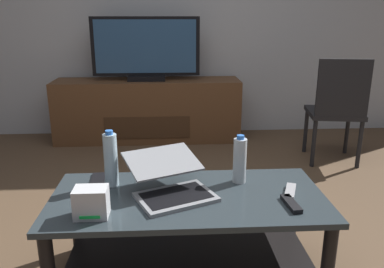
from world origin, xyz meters
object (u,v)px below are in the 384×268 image
(router_box, at_px, (91,202))
(television, at_px, (146,50))
(water_bottle_far, at_px, (240,160))
(coffee_table, at_px, (188,221))
(dining_chair, at_px, (337,107))
(tv_remote, at_px, (291,204))
(media_cabinet, at_px, (148,110))
(cell_phone, at_px, (98,178))
(laptop, at_px, (170,182))
(water_bottle_near, at_px, (111,160))
(soundbar_remote, at_px, (290,191))

(router_box, bearing_deg, television, 87.43)
(television, xyz_separation_m, router_box, (-0.11, -2.45, -0.42))
(television, distance_m, water_bottle_far, 2.24)
(coffee_table, bearing_deg, television, 97.61)
(coffee_table, xyz_separation_m, dining_chair, (1.35, 1.50, 0.20))
(coffee_table, relative_size, dining_chair, 1.39)
(coffee_table, bearing_deg, tv_remote, -16.13)
(coffee_table, distance_m, media_cabinet, 2.32)
(coffee_table, bearing_deg, dining_chair, 48.00)
(water_bottle_far, bearing_deg, cell_phone, 174.22)
(television, bearing_deg, laptop, -84.38)
(television, bearing_deg, router_box, -92.57)
(coffee_table, xyz_separation_m, laptop, (-0.08, 0.02, 0.20))
(television, xyz_separation_m, tv_remote, (0.76, -2.41, -0.47))
(router_box, height_order, tv_remote, router_box)
(laptop, distance_m, water_bottle_far, 0.37)
(water_bottle_near, distance_m, water_bottle_far, 0.64)
(dining_chair, bearing_deg, cell_phone, -144.56)
(television, relative_size, cell_phone, 7.63)
(cell_phone, distance_m, soundbar_remote, 0.97)
(television, relative_size, router_box, 7.61)
(cell_phone, bearing_deg, tv_remote, -25.03)
(laptop, bearing_deg, water_bottle_near, 157.69)
(television, bearing_deg, coffee_table, -82.39)
(water_bottle_far, height_order, tv_remote, water_bottle_far)
(television, relative_size, laptop, 2.15)
(laptop, bearing_deg, tv_remote, -15.97)
(television, relative_size, soundbar_remote, 6.67)
(dining_chair, distance_m, water_bottle_near, 2.20)
(coffee_table, bearing_deg, water_bottle_near, 159.23)
(coffee_table, distance_m, cell_phone, 0.52)
(water_bottle_near, xyz_separation_m, tv_remote, (0.83, -0.27, -0.13))
(soundbar_remote, bearing_deg, dining_chair, 81.52)
(coffee_table, bearing_deg, media_cabinet, 97.54)
(media_cabinet, bearing_deg, dining_chair, -25.70)
(television, height_order, laptop, television)
(coffee_table, relative_size, laptop, 2.59)
(television, xyz_separation_m, water_bottle_near, (-0.07, -2.14, -0.35))
(media_cabinet, relative_size, tv_remote, 11.79)
(water_bottle_near, xyz_separation_m, cell_phone, (-0.08, 0.07, -0.13))
(coffee_table, relative_size, router_box, 9.20)
(router_box, bearing_deg, media_cabinet, 87.45)
(water_bottle_far, distance_m, cell_phone, 0.73)
(laptop, relative_size, router_box, 3.55)
(water_bottle_far, bearing_deg, router_box, -155.15)
(media_cabinet, xyz_separation_m, soundbar_remote, (0.79, -2.31, 0.14))
(dining_chair, distance_m, soundbar_remote, 1.74)
(media_cabinet, height_order, dining_chair, dining_chair)
(dining_chair, bearing_deg, water_bottle_far, -128.60)
(water_bottle_near, distance_m, tv_remote, 0.88)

